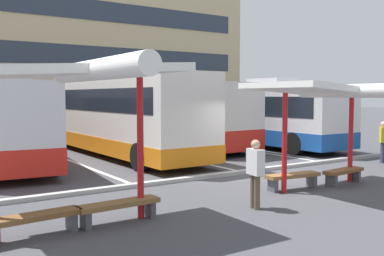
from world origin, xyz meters
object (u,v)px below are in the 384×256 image
object	(u,v)px
coach_bus_3	(253,115)
bench_1	(119,207)
bench_2	(293,178)
waiting_passenger_2	(383,139)
waiting_shelter_1	(328,93)
waiting_passenger_1	(255,169)
bench_3	(344,173)
coach_bus_2	(173,115)
coach_bus_0	(4,123)
bench_0	(29,221)
coach_bus_1	(116,114)
waiting_shelter_0	(77,76)

from	to	relation	value
coach_bus_3	bench_1	distance (m)	15.28
bench_2	waiting_passenger_2	distance (m)	6.79
coach_bus_3	waiting_shelter_1	distance (m)	11.13
bench_1	waiting_passenger_1	distance (m)	3.24
bench_3	bench_1	bearing A→B (deg)	179.82
waiting_passenger_2	coach_bus_2	bearing A→B (deg)	113.01
bench_2	coach_bus_0	bearing A→B (deg)	121.09
bench_0	waiting_passenger_2	world-z (taller)	waiting_passenger_2
bench_0	waiting_passenger_1	world-z (taller)	waiting_passenger_1
bench_1	bench_2	size ratio (longest dim) A/B	1.04
coach_bus_3	waiting_passenger_2	xyz separation A→B (m)	(0.01, -7.58, -0.68)
waiting_passenger_1	waiting_passenger_2	size ratio (longest dim) A/B	0.99
coach_bus_0	waiting_passenger_2	size ratio (longest dim) A/B	6.58
bench_0	waiting_passenger_2	bearing A→B (deg)	7.55
coach_bus_2	waiting_shelter_1	bearing A→B (deg)	-98.67
bench_0	bench_2	xyz separation A→B (m)	(7.21, 0.33, -0.01)
coach_bus_1	waiting_passenger_1	world-z (taller)	coach_bus_1
coach_bus_1	coach_bus_3	bearing A→B (deg)	-3.09
coach_bus_0	waiting_passenger_1	bearing A→B (deg)	-71.81
bench_3	waiting_passenger_1	size ratio (longest dim) A/B	0.98
coach_bus_0	coach_bus_3	bearing A→B (deg)	-2.27
bench_2	coach_bus_2	bearing A→B (deg)	76.42
bench_1	waiting_shelter_1	world-z (taller)	waiting_shelter_1
waiting_shelter_0	waiting_passenger_2	distance (m)	13.21
bench_0	waiting_passenger_1	xyz separation A→B (m)	(4.91, -0.67, 0.58)
bench_0	coach_bus_3	bearing A→B (deg)	34.32
coach_bus_1	bench_2	xyz separation A→B (m)	(1.11, -9.50, -1.46)
coach_bus_2	coach_bus_0	bearing A→B (deg)	-171.34
waiting_shelter_0	coach_bus_2	bearing A→B (deg)	51.77
coach_bus_0	waiting_passenger_1	distance (m)	11.15
coach_bus_3	waiting_passenger_1	xyz separation A→B (m)	(-8.88, -10.08, -0.69)
coach_bus_3	bench_2	distance (m)	11.29
waiting_passenger_1	coach_bus_1	bearing A→B (deg)	83.54
bench_1	waiting_shelter_0	bearing A→B (deg)	-168.54
waiting_shelter_0	waiting_shelter_1	distance (m)	7.21
coach_bus_0	bench_0	xyz separation A→B (m)	(-1.44, -9.90, -1.24)
bench_2	bench_0	bearing A→B (deg)	-177.39
bench_2	bench_3	xyz separation A→B (m)	(1.80, -0.32, -0.00)
bench_2	waiting_passenger_2	size ratio (longest dim) A/B	1.05
waiting_shelter_0	coach_bus_0	bearing A→B (deg)	86.95
coach_bus_0	coach_bus_3	size ratio (longest dim) A/B	0.94
coach_bus_0	bench_1	bearing A→B (deg)	-87.89
bench_2	waiting_passenger_1	size ratio (longest dim) A/B	1.06
waiting_shelter_0	bench_1	distance (m)	2.82
waiting_passenger_1	coach_bus_2	bearing A→B (deg)	67.45
coach_bus_1	waiting_passenger_1	distance (m)	10.60
bench_0	bench_1	size ratio (longest dim) A/B	1.10
coach_bus_0	waiting_passenger_2	bearing A→B (deg)	-33.14
coach_bus_2	bench_2	size ratio (longest dim) A/B	6.33
coach_bus_0	waiting_shelter_1	size ratio (longest dim) A/B	2.38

